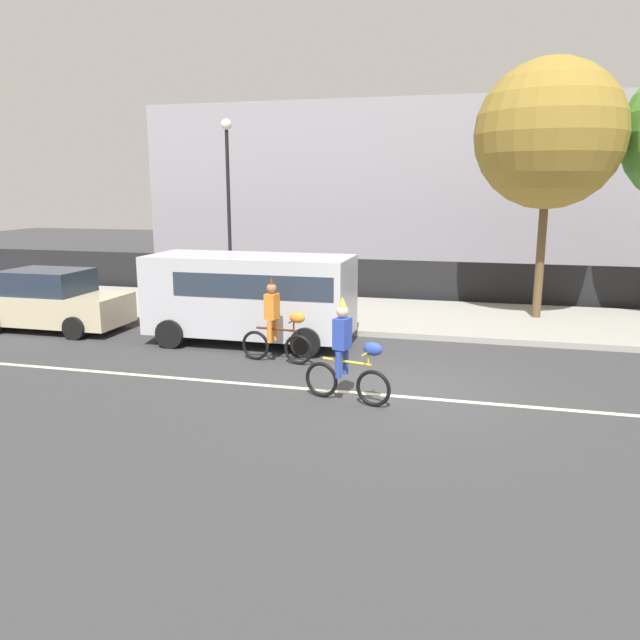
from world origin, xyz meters
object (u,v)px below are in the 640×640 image
object	(u,v)px
parade_cyclist_orange	(277,325)
street_lamp_post	(228,182)
parade_cyclist_cobalt	(348,357)
parked_van_silver	(253,292)
parked_car_beige	(51,301)

from	to	relation	value
parade_cyclist_orange	street_lamp_post	bearing A→B (deg)	119.38
parade_cyclist_cobalt	parked_van_silver	world-z (taller)	parked_van_silver
parade_cyclist_cobalt	street_lamp_post	world-z (taller)	street_lamp_post
parked_van_silver	parked_car_beige	distance (m)	5.86
parked_car_beige	street_lamp_post	world-z (taller)	street_lamp_post
parade_cyclist_orange	parked_car_beige	distance (m)	7.14
parade_cyclist_orange	parade_cyclist_cobalt	size ratio (longest dim) A/B	1.00
parade_cyclist_cobalt	parked_car_beige	world-z (taller)	parade_cyclist_cobalt
parade_cyclist_orange	parked_van_silver	world-z (taller)	parked_van_silver
street_lamp_post	parked_car_beige	bearing A→B (deg)	-117.38
parked_car_beige	street_lamp_post	distance (m)	7.10
parade_cyclist_cobalt	street_lamp_post	xyz separation A→B (m)	(-6.10, 9.36, 3.15)
parked_car_beige	parked_van_silver	bearing A→B (deg)	-0.19
parked_car_beige	parade_cyclist_cobalt	bearing A→B (deg)	-22.52
parade_cyclist_orange	parked_van_silver	size ratio (longest dim) A/B	0.38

